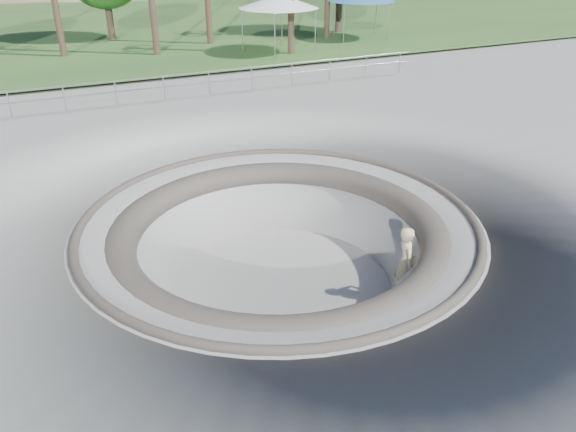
% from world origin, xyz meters
% --- Properties ---
extents(ground, '(180.00, 180.00, 0.00)m').
position_xyz_m(ground, '(0.00, 0.00, 0.00)').
color(ground, '#989893').
rests_on(ground, ground).
extents(skate_bowl, '(14.00, 14.00, 4.10)m').
position_xyz_m(skate_bowl, '(0.00, 0.00, -1.83)').
color(skate_bowl, '#989893').
rests_on(skate_bowl, ground).
extents(grass_strip, '(180.00, 36.00, 0.12)m').
position_xyz_m(grass_strip, '(0.00, 34.00, 0.22)').
color(grass_strip, '#305522').
rests_on(grass_strip, ground).
extents(distant_hills, '(103.20, 45.00, 28.60)m').
position_xyz_m(distant_hills, '(3.78, 57.17, -7.02)').
color(distant_hills, brown).
rests_on(distant_hills, ground).
extents(safety_railing, '(25.00, 0.06, 1.03)m').
position_xyz_m(safety_railing, '(0.00, 12.00, 0.69)').
color(safety_railing, '#92939A').
rests_on(safety_railing, ground).
extents(skateboard, '(0.78, 0.25, 0.08)m').
position_xyz_m(skateboard, '(2.62, -1.99, -1.84)').
color(skateboard, '#8F5F39').
rests_on(skateboard, ground).
extents(skater, '(0.69, 0.84, 1.98)m').
position_xyz_m(skater, '(2.62, -1.99, -0.83)').
color(skater, '#D6C18A').
rests_on(skater, skateboard).
extents(canopy_white, '(6.08, 6.08, 3.19)m').
position_xyz_m(canopy_white, '(8.38, 18.89, 3.07)').
color(canopy_white, '#92939A').
rests_on(canopy_white, ground).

